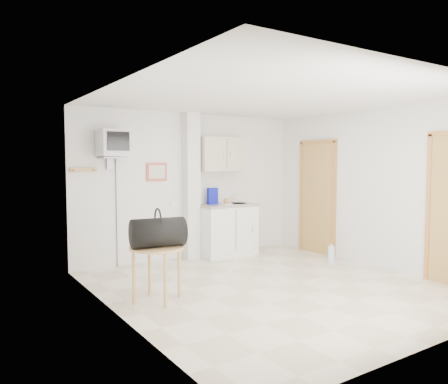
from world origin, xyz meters
TOP-DOWN VIEW (x-y plane):
  - ground at (0.00, 0.00)m, footprint 4.50×4.50m
  - room_envelope at (0.24, 0.09)m, footprint 4.24×4.54m
  - kitchenette at (0.57, 2.00)m, footprint 1.03×0.58m
  - crt_television at (-1.45, 2.02)m, footprint 0.44×0.45m
  - round_table at (-1.53, 0.31)m, footprint 0.65×0.65m
  - duffel_bag at (-1.54, 0.27)m, footprint 0.67×0.43m
  - water_bottle at (1.67, 0.52)m, footprint 0.11×0.11m

SIDE VIEW (x-z plane):
  - ground at x=0.00m, z-range 0.00..0.00m
  - water_bottle at x=1.67m, z-range -0.02..0.31m
  - round_table at x=-1.53m, z-range 0.25..0.91m
  - kitchenette at x=0.57m, z-range -0.25..1.85m
  - duffel_bag at x=-1.54m, z-range 0.60..1.07m
  - room_envelope at x=0.24m, z-range 0.26..2.81m
  - crt_television at x=-1.45m, z-range 0.86..3.01m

